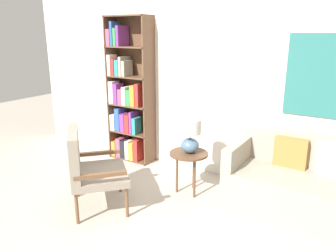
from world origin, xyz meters
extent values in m
plane|color=#B2A899|center=(0.00, 0.00, 0.00)|extent=(14.00, 14.00, 0.00)
cube|color=silver|center=(0.00, 2.03, 1.35)|extent=(6.40, 0.06, 2.70)
cube|color=#286B66|center=(1.49, 1.99, 1.49)|extent=(0.85, 0.02, 0.93)
cube|color=brown|center=(-1.51, 1.85, 1.09)|extent=(0.02, 0.30, 2.19)
cube|color=brown|center=(-0.81, 1.85, 1.09)|extent=(0.02, 0.30, 2.19)
cube|color=brown|center=(-1.16, 1.85, 2.18)|extent=(0.72, 0.30, 0.02)
cube|color=brown|center=(-1.16, 1.85, 0.01)|extent=(0.72, 0.30, 0.02)
cube|color=brown|center=(-1.16, 2.00, 1.09)|extent=(0.72, 0.01, 2.19)
cube|color=brown|center=(-1.16, 1.85, 0.44)|extent=(0.72, 0.30, 0.02)
cube|color=orange|center=(-1.45, 1.79, 0.14)|extent=(0.08, 0.17, 0.24)
cube|color=#B24C6B|center=(-1.35, 1.83, 0.17)|extent=(0.09, 0.25, 0.30)
cube|color=black|center=(-1.26, 1.82, 0.16)|extent=(0.08, 0.22, 0.28)
cube|color=silver|center=(-1.17, 1.83, 0.17)|extent=(0.07, 0.25, 0.29)
cube|color=gold|center=(-1.09, 1.81, 0.16)|extent=(0.07, 0.21, 0.28)
cube|color=red|center=(-1.00, 1.81, 0.19)|extent=(0.08, 0.20, 0.34)
cylinder|color=beige|center=(-0.88, 1.85, 0.11)|extent=(0.07, 0.07, 0.18)
cube|color=brown|center=(-1.16, 1.85, 0.88)|extent=(0.72, 0.30, 0.02)
cube|color=silver|center=(-1.45, 1.81, 0.58)|extent=(0.09, 0.19, 0.25)
cube|color=#2D56A8|center=(-1.35, 1.80, 0.63)|extent=(0.09, 0.19, 0.36)
cube|color=#7A338C|center=(-1.25, 1.81, 0.60)|extent=(0.08, 0.20, 0.29)
cube|color=red|center=(-1.16, 1.80, 0.60)|extent=(0.08, 0.18, 0.29)
cube|color=#7A338C|center=(-1.08, 1.81, 0.62)|extent=(0.04, 0.20, 0.34)
cube|color=teal|center=(-1.02, 1.79, 0.58)|extent=(0.06, 0.17, 0.25)
cube|color=brown|center=(-1.16, 1.85, 1.31)|extent=(0.72, 0.30, 0.02)
cube|color=silver|center=(-1.45, 1.80, 1.06)|extent=(0.09, 0.17, 0.34)
cube|color=#7A338C|center=(-1.36, 1.80, 1.04)|extent=(0.07, 0.17, 0.31)
cube|color=#B24C6B|center=(-1.28, 1.80, 1.00)|extent=(0.07, 0.19, 0.23)
cube|color=silver|center=(-1.20, 1.83, 1.03)|extent=(0.07, 0.24, 0.28)
cube|color=#338C4C|center=(-1.12, 1.84, 1.01)|extent=(0.08, 0.25, 0.24)
cube|color=orange|center=(-1.04, 1.82, 1.04)|extent=(0.08, 0.21, 0.31)
cube|color=red|center=(-0.95, 1.81, 1.06)|extent=(0.06, 0.21, 0.34)
cube|color=brown|center=(-1.16, 1.85, 1.74)|extent=(0.72, 0.30, 0.02)
cube|color=silver|center=(-1.46, 1.80, 1.47)|extent=(0.06, 0.17, 0.31)
cube|color=red|center=(-1.39, 1.81, 1.44)|extent=(0.06, 0.20, 0.25)
cube|color=teal|center=(-1.32, 1.81, 1.44)|extent=(0.07, 0.20, 0.24)
cube|color=gray|center=(-1.25, 1.83, 1.46)|extent=(0.05, 0.25, 0.29)
cube|color=gray|center=(-1.19, 1.81, 1.44)|extent=(0.05, 0.21, 0.23)
cylinder|color=white|center=(-0.88, 1.85, 1.40)|extent=(0.08, 0.08, 0.15)
cube|color=#B24C6B|center=(-1.46, 1.82, 1.88)|extent=(0.07, 0.23, 0.24)
cube|color=#2D56A8|center=(-1.39, 1.80, 1.93)|extent=(0.04, 0.18, 0.35)
cube|color=#338C4C|center=(-1.33, 1.81, 1.88)|extent=(0.05, 0.20, 0.26)
cube|color=#7A338C|center=(-1.27, 1.84, 1.90)|extent=(0.05, 0.25, 0.29)
cylinder|color=brown|center=(-0.13, 0.45, 0.18)|extent=(0.04, 0.04, 0.36)
cylinder|color=brown|center=(-0.58, 0.87, 0.18)|extent=(0.04, 0.04, 0.36)
cylinder|color=brown|center=(-0.49, 0.07, 0.18)|extent=(0.04, 0.04, 0.36)
cylinder|color=brown|center=(-0.94, 0.48, 0.18)|extent=(0.04, 0.04, 0.36)
cube|color=gray|center=(-0.54, 0.47, 0.40)|extent=(0.92, 0.92, 0.08)
cube|color=gray|center=(-0.71, 0.28, 0.69)|extent=(0.58, 0.54, 0.50)
cube|color=brown|center=(-0.29, 0.25, 0.54)|extent=(0.41, 0.44, 0.04)
cube|color=brown|center=(-0.78, 0.69, 0.54)|extent=(0.41, 0.44, 0.04)
cube|color=#9E9384|center=(1.49, 1.53, 0.23)|extent=(1.65, 0.85, 0.47)
cube|color=#9E9384|center=(1.49, 1.85, 0.66)|extent=(1.65, 0.20, 0.38)
cube|color=#9E9384|center=(0.73, 1.53, 0.60)|extent=(0.12, 0.85, 0.26)
cube|color=#B27538|center=(1.26, 1.70, 0.64)|extent=(0.36, 0.12, 0.34)
cube|color=beige|center=(1.71, 1.70, 0.64)|extent=(0.36, 0.12, 0.34)
cylinder|color=brown|center=(0.16, 1.31, 0.52)|extent=(0.48, 0.48, 0.02)
cylinder|color=brown|center=(0.16, 1.46, 0.25)|extent=(0.03, 0.03, 0.51)
cylinder|color=brown|center=(0.03, 1.24, 0.25)|extent=(0.03, 0.03, 0.51)
cylinder|color=brown|center=(0.28, 1.24, 0.25)|extent=(0.03, 0.03, 0.51)
ellipsoid|color=slate|center=(0.16, 1.33, 0.63)|extent=(0.22, 0.22, 0.18)
cylinder|color=tan|center=(0.16, 1.33, 0.75)|extent=(0.02, 0.02, 0.06)
cylinder|color=beige|center=(0.16, 1.33, 0.87)|extent=(0.26, 0.26, 0.18)
camera|label=1|loc=(1.96, -2.00, 1.96)|focal=35.00mm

